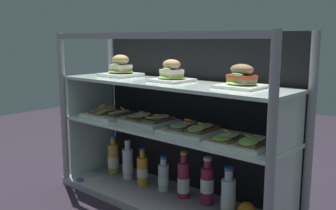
{
  "coord_description": "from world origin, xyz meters",
  "views": [
    {
      "loc": [
        1.25,
        -1.42,
        0.87
      ],
      "look_at": [
        0.0,
        0.0,
        0.54
      ],
      "focal_mm": 40.56,
      "sensor_mm": 36.0,
      "label": 1
    }
  ],
  "objects_px": {
    "kitchen_scissors": "(83,179)",
    "juice_bottle_front_right_end": "(163,177)",
    "open_sandwich_tray_center": "(192,128)",
    "juice_bottle_back_left": "(184,180)",
    "open_sandwich_tray_mid_left": "(109,113)",
    "plated_roll_sandwich_far_left": "(242,79)",
    "juice_bottle_front_fourth": "(128,164)",
    "plated_roll_sandwich_center": "(121,69)",
    "juice_bottle_front_second": "(142,171)",
    "juice_bottle_front_middle": "(113,158)",
    "juice_bottle_back_center": "(228,196)",
    "open_sandwich_tray_near_right_corner": "(241,140)",
    "plated_roll_sandwich_near_left_corner": "(171,73)",
    "open_sandwich_tray_left_of_center": "(149,119)",
    "juice_bottle_tucked_behind": "(207,184)"
  },
  "relations": [
    {
      "from": "juice_bottle_front_middle",
      "to": "juice_bottle_back_left",
      "type": "xyz_separation_m",
      "value": [
        0.57,
        -0.0,
        0.0
      ]
    },
    {
      "from": "open_sandwich_tray_left_of_center",
      "to": "juice_bottle_back_left",
      "type": "bearing_deg",
      "value": 9.35
    },
    {
      "from": "plated_roll_sandwich_near_left_corner",
      "to": "juice_bottle_back_center",
      "type": "bearing_deg",
      "value": 1.92
    },
    {
      "from": "plated_roll_sandwich_center",
      "to": "juice_bottle_front_second",
      "type": "height_order",
      "value": "plated_roll_sandwich_center"
    },
    {
      "from": "open_sandwich_tray_mid_left",
      "to": "juice_bottle_back_center",
      "type": "relative_size",
      "value": 1.14
    },
    {
      "from": "juice_bottle_front_second",
      "to": "juice_bottle_front_right_end",
      "type": "relative_size",
      "value": 1.1
    },
    {
      "from": "plated_roll_sandwich_far_left",
      "to": "open_sandwich_tray_mid_left",
      "type": "bearing_deg",
      "value": -176.44
    },
    {
      "from": "plated_roll_sandwich_center",
      "to": "juice_bottle_front_middle",
      "type": "distance_m",
      "value": 0.58
    },
    {
      "from": "open_sandwich_tray_near_right_corner",
      "to": "juice_bottle_front_fourth",
      "type": "height_order",
      "value": "open_sandwich_tray_near_right_corner"
    },
    {
      "from": "open_sandwich_tray_near_right_corner",
      "to": "juice_bottle_back_left",
      "type": "xyz_separation_m",
      "value": [
        -0.38,
        0.08,
        -0.3
      ]
    },
    {
      "from": "open_sandwich_tray_left_of_center",
      "to": "juice_bottle_front_right_end",
      "type": "distance_m",
      "value": 0.33
    },
    {
      "from": "open_sandwich_tray_near_right_corner",
      "to": "juice_bottle_back_left",
      "type": "height_order",
      "value": "open_sandwich_tray_near_right_corner"
    },
    {
      "from": "open_sandwich_tray_mid_left",
      "to": "juice_bottle_back_left",
      "type": "relative_size",
      "value": 1.07
    },
    {
      "from": "juice_bottle_front_middle",
      "to": "juice_bottle_front_second",
      "type": "bearing_deg",
      "value": -4.66
    },
    {
      "from": "juice_bottle_front_fourth",
      "to": "juice_bottle_tucked_behind",
      "type": "xyz_separation_m",
      "value": [
        0.56,
        0.02,
        0.01
      ]
    },
    {
      "from": "plated_roll_sandwich_far_left",
      "to": "open_sandwich_tray_mid_left",
      "type": "relative_size",
      "value": 0.73
    },
    {
      "from": "juice_bottle_front_second",
      "to": "juice_bottle_back_left",
      "type": "xyz_separation_m",
      "value": [
        0.29,
        0.02,
        0.01
      ]
    },
    {
      "from": "juice_bottle_back_left",
      "to": "open_sandwich_tray_center",
      "type": "bearing_deg",
      "value": -28.32
    },
    {
      "from": "plated_roll_sandwich_far_left",
      "to": "juice_bottle_front_right_end",
      "type": "xyz_separation_m",
      "value": [
        -0.48,
        0.02,
        -0.57
      ]
    },
    {
      "from": "plated_roll_sandwich_far_left",
      "to": "kitchen_scissors",
      "type": "height_order",
      "value": "plated_roll_sandwich_far_left"
    },
    {
      "from": "open_sandwich_tray_center",
      "to": "juice_bottle_front_fourth",
      "type": "relative_size",
      "value": 1.14
    },
    {
      "from": "open_sandwich_tray_near_right_corner",
      "to": "kitchen_scissors",
      "type": "bearing_deg",
      "value": -173.2
    },
    {
      "from": "plated_roll_sandwich_far_left",
      "to": "juice_bottle_front_fourth",
      "type": "bearing_deg",
      "value": 179.17
    },
    {
      "from": "open_sandwich_tray_center",
      "to": "juice_bottle_back_center",
      "type": "height_order",
      "value": "open_sandwich_tray_center"
    },
    {
      "from": "plated_roll_sandwich_center",
      "to": "juice_bottle_tucked_behind",
      "type": "distance_m",
      "value": 0.81
    },
    {
      "from": "open_sandwich_tray_near_right_corner",
      "to": "plated_roll_sandwich_center",
      "type": "bearing_deg",
      "value": 175.7
    },
    {
      "from": "plated_roll_sandwich_near_left_corner",
      "to": "juice_bottle_back_left",
      "type": "height_order",
      "value": "plated_roll_sandwich_near_left_corner"
    },
    {
      "from": "plated_roll_sandwich_near_left_corner",
      "to": "open_sandwich_tray_center",
      "type": "xyz_separation_m",
      "value": [
        0.15,
        -0.02,
        -0.26
      ]
    },
    {
      "from": "plated_roll_sandwich_near_left_corner",
      "to": "juice_bottle_back_center",
      "type": "height_order",
      "value": "plated_roll_sandwich_near_left_corner"
    },
    {
      "from": "open_sandwich_tray_left_of_center",
      "to": "juice_bottle_front_right_end",
      "type": "height_order",
      "value": "open_sandwich_tray_left_of_center"
    },
    {
      "from": "juice_bottle_front_middle",
      "to": "juice_bottle_back_center",
      "type": "height_order",
      "value": "same"
    },
    {
      "from": "juice_bottle_front_fourth",
      "to": "juice_bottle_back_center",
      "type": "relative_size",
      "value": 1.0
    },
    {
      "from": "kitchen_scissors",
      "to": "juice_bottle_front_right_end",
      "type": "bearing_deg",
      "value": 23.33
    },
    {
      "from": "plated_roll_sandwich_far_left",
      "to": "open_sandwich_tray_mid_left",
      "type": "xyz_separation_m",
      "value": [
        -0.85,
        -0.05,
        -0.26
      ]
    },
    {
      "from": "juice_bottle_front_fourth",
      "to": "juice_bottle_back_left",
      "type": "distance_m",
      "value": 0.42
    },
    {
      "from": "plated_roll_sandwich_far_left",
      "to": "open_sandwich_tray_near_right_corner",
      "type": "distance_m",
      "value": 0.27
    },
    {
      "from": "juice_bottle_front_fourth",
      "to": "juice_bottle_front_second",
      "type": "distance_m",
      "value": 0.14
    },
    {
      "from": "open_sandwich_tray_center",
      "to": "juice_bottle_front_right_end",
      "type": "xyz_separation_m",
      "value": [
        -0.23,
        0.05,
        -0.32
      ]
    },
    {
      "from": "plated_roll_sandwich_near_left_corner",
      "to": "juice_bottle_front_right_end",
      "type": "bearing_deg",
      "value": 160.7
    },
    {
      "from": "plated_roll_sandwich_far_left",
      "to": "juice_bottle_front_fourth",
      "type": "height_order",
      "value": "plated_roll_sandwich_far_left"
    },
    {
      "from": "juice_bottle_front_fourth",
      "to": "juice_bottle_back_center",
      "type": "xyz_separation_m",
      "value": [
        0.71,
        -0.01,
        -0.0
      ]
    },
    {
      "from": "open_sandwich_tray_mid_left",
      "to": "juice_bottle_front_second",
      "type": "height_order",
      "value": "open_sandwich_tray_mid_left"
    },
    {
      "from": "plated_roll_sandwich_near_left_corner",
      "to": "juice_bottle_front_middle",
      "type": "relative_size",
      "value": 0.79
    },
    {
      "from": "plated_roll_sandwich_center",
      "to": "open_sandwich_tray_mid_left",
      "type": "bearing_deg",
      "value": -137.78
    },
    {
      "from": "juice_bottle_back_left",
      "to": "plated_roll_sandwich_center",
      "type": "bearing_deg",
      "value": -177.53
    },
    {
      "from": "juice_bottle_front_middle",
      "to": "kitchen_scissors",
      "type": "xyz_separation_m",
      "value": [
        -0.04,
        -0.2,
        -0.09
      ]
    },
    {
      "from": "juice_bottle_front_middle",
      "to": "juice_bottle_front_fourth",
      "type": "xyz_separation_m",
      "value": [
        0.14,
        -0.01,
        -0.0
      ]
    },
    {
      "from": "kitchen_scissors",
      "to": "open_sandwich_tray_left_of_center",
      "type": "bearing_deg",
      "value": 22.83
    },
    {
      "from": "open_sandwich_tray_center",
      "to": "juice_bottle_back_left",
      "type": "relative_size",
      "value": 1.07
    },
    {
      "from": "juice_bottle_back_left",
      "to": "juice_bottle_back_center",
      "type": "bearing_deg",
      "value": -3.27
    }
  ]
}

